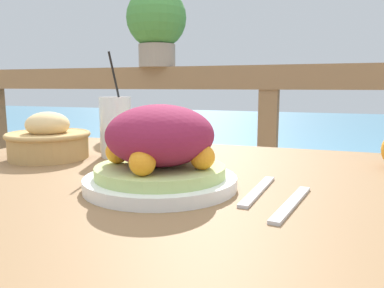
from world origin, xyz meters
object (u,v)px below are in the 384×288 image
(drink_glass, at_px, (116,127))
(potted_plant, at_px, (157,23))
(salad_plate, at_px, (160,152))
(bread_basket, at_px, (49,140))

(drink_glass, bearing_deg, potted_plant, 106.61)
(salad_plate, xyz_separation_m, potted_plant, (-0.42, 0.89, 0.36))
(salad_plate, distance_m, bread_basket, 0.38)
(salad_plate, relative_size, drink_glass, 1.04)
(drink_glass, relative_size, potted_plant, 0.76)
(salad_plate, height_order, drink_glass, drink_glass)
(drink_glass, xyz_separation_m, potted_plant, (-0.20, 0.67, 0.35))
(potted_plant, bearing_deg, bread_basket, -85.07)
(drink_glass, height_order, bread_basket, drink_glass)
(drink_glass, bearing_deg, bread_basket, -151.79)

